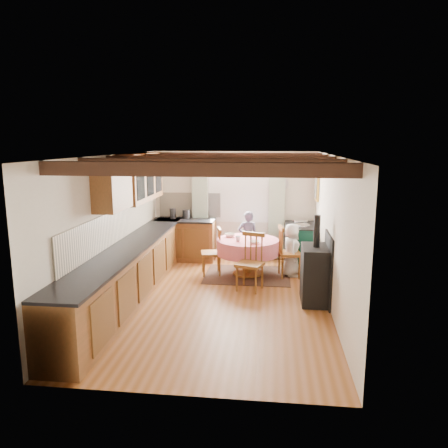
# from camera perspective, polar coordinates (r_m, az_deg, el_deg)

# --- Properties ---
(floor) EXTENTS (3.60, 5.50, 0.00)m
(floor) POSITION_cam_1_polar(r_m,az_deg,el_deg) (7.28, -0.73, -10.13)
(floor) COLOR #A06036
(floor) RESTS_ON ground
(ceiling) EXTENTS (3.60, 5.50, 0.00)m
(ceiling) POSITION_cam_1_polar(r_m,az_deg,el_deg) (6.79, -0.78, 9.11)
(ceiling) COLOR white
(ceiling) RESTS_ON ground
(wall_back) EXTENTS (3.60, 0.00, 2.40)m
(wall_back) POSITION_cam_1_polar(r_m,az_deg,el_deg) (9.63, 1.33, 2.48)
(wall_back) COLOR silver
(wall_back) RESTS_ON ground
(wall_front) EXTENTS (3.60, 0.00, 2.40)m
(wall_front) POSITION_cam_1_polar(r_m,az_deg,el_deg) (4.32, -5.45, -8.27)
(wall_front) COLOR silver
(wall_front) RESTS_ON ground
(wall_left) EXTENTS (0.00, 5.50, 2.40)m
(wall_left) POSITION_cam_1_polar(r_m,az_deg,el_deg) (7.38, -14.75, -0.49)
(wall_left) COLOR silver
(wall_left) RESTS_ON ground
(wall_right) EXTENTS (0.00, 5.50, 2.40)m
(wall_right) POSITION_cam_1_polar(r_m,az_deg,el_deg) (6.95, 14.14, -1.16)
(wall_right) COLOR silver
(wall_right) RESTS_ON ground
(beam_a) EXTENTS (3.60, 0.16, 0.16)m
(beam_a) POSITION_cam_1_polar(r_m,az_deg,el_deg) (4.82, -3.83, 7.26)
(beam_a) COLOR #3A2014
(beam_a) RESTS_ON ceiling
(beam_b) EXTENTS (3.60, 0.16, 0.16)m
(beam_b) POSITION_cam_1_polar(r_m,az_deg,el_deg) (5.81, -2.05, 7.90)
(beam_b) COLOR #3A2014
(beam_b) RESTS_ON ceiling
(beam_c) EXTENTS (3.60, 0.16, 0.16)m
(beam_c) POSITION_cam_1_polar(r_m,az_deg,el_deg) (6.80, -0.78, 8.35)
(beam_c) COLOR #3A2014
(beam_c) RESTS_ON ceiling
(beam_d) EXTENTS (3.60, 0.16, 0.16)m
(beam_d) POSITION_cam_1_polar(r_m,az_deg,el_deg) (7.79, 0.17, 8.69)
(beam_d) COLOR #3A2014
(beam_d) RESTS_ON ceiling
(beam_e) EXTENTS (3.60, 0.16, 0.16)m
(beam_e) POSITION_cam_1_polar(r_m,az_deg,el_deg) (8.78, 0.91, 8.94)
(beam_e) COLOR #3A2014
(beam_e) RESTS_ON ceiling
(splash_left) EXTENTS (0.02, 4.50, 0.55)m
(splash_left) POSITION_cam_1_polar(r_m,az_deg,el_deg) (7.65, -13.81, -0.05)
(splash_left) COLOR beige
(splash_left) RESTS_ON wall_left
(splash_back) EXTENTS (1.40, 0.02, 0.55)m
(splash_back) POSITION_cam_1_polar(r_m,az_deg,el_deg) (9.75, -4.55, 2.56)
(splash_back) COLOR beige
(splash_back) RESTS_ON wall_back
(base_cabinet_left) EXTENTS (0.60, 5.30, 0.88)m
(base_cabinet_left) POSITION_cam_1_polar(r_m,az_deg,el_deg) (7.46, -12.31, -6.27)
(base_cabinet_left) COLOR brown
(base_cabinet_left) RESTS_ON floor
(base_cabinet_back) EXTENTS (1.30, 0.60, 0.88)m
(base_cabinet_back) POSITION_cam_1_polar(r_m,az_deg,el_deg) (9.63, -5.09, -2.16)
(base_cabinet_back) COLOR brown
(base_cabinet_back) RESTS_ON floor
(worktop_left) EXTENTS (0.64, 5.30, 0.04)m
(worktop_left) POSITION_cam_1_polar(r_m,az_deg,el_deg) (7.34, -12.31, -2.85)
(worktop_left) COLOR black
(worktop_left) RESTS_ON base_cabinet_left
(worktop_back) EXTENTS (1.30, 0.64, 0.04)m
(worktop_back) POSITION_cam_1_polar(r_m,az_deg,el_deg) (9.52, -5.16, 0.51)
(worktop_back) COLOR black
(worktop_back) RESTS_ON base_cabinet_back
(wall_cabinet_glass) EXTENTS (0.34, 1.80, 0.90)m
(wall_cabinet_glass) POSITION_cam_1_polar(r_m,az_deg,el_deg) (8.35, -10.93, 6.17)
(wall_cabinet_glass) COLOR brown
(wall_cabinet_glass) RESTS_ON wall_left
(wall_cabinet_solid) EXTENTS (0.34, 0.90, 0.70)m
(wall_cabinet_solid) POSITION_cam_1_polar(r_m,az_deg,el_deg) (6.94, -14.61, 4.66)
(wall_cabinet_solid) COLOR brown
(wall_cabinet_solid) RESTS_ON wall_left
(window_frame) EXTENTS (1.34, 0.03, 1.54)m
(window_frame) POSITION_cam_1_polar(r_m,az_deg,el_deg) (9.56, 1.93, 4.83)
(window_frame) COLOR white
(window_frame) RESTS_ON wall_back
(window_pane) EXTENTS (1.20, 0.01, 1.40)m
(window_pane) POSITION_cam_1_polar(r_m,az_deg,el_deg) (9.56, 1.93, 4.84)
(window_pane) COLOR white
(window_pane) RESTS_ON wall_back
(curtain_left) EXTENTS (0.35, 0.10, 2.10)m
(curtain_left) POSITION_cam_1_polar(r_m,az_deg,el_deg) (9.64, -3.17, 1.88)
(curtain_left) COLOR #B1B4AA
(curtain_left) RESTS_ON wall_back
(curtain_right) EXTENTS (0.35, 0.10, 2.10)m
(curtain_right) POSITION_cam_1_polar(r_m,az_deg,el_deg) (9.51, 6.98, 1.69)
(curtain_right) COLOR #B1B4AA
(curtain_right) RESTS_ON wall_back
(curtain_rod) EXTENTS (2.00, 0.03, 0.03)m
(curtain_rod) POSITION_cam_1_polar(r_m,az_deg,el_deg) (9.43, 1.91, 8.41)
(curtain_rod) COLOR black
(curtain_rod) RESTS_ON wall_back
(wall_picture) EXTENTS (0.04, 0.50, 0.60)m
(wall_picture) POSITION_cam_1_polar(r_m,az_deg,el_deg) (9.13, 12.25, 4.93)
(wall_picture) COLOR gold
(wall_picture) RESTS_ON wall_right
(wall_plate) EXTENTS (0.30, 0.02, 0.30)m
(wall_plate) POSITION_cam_1_polar(r_m,az_deg,el_deg) (9.50, 7.67, 5.31)
(wall_plate) COLOR silver
(wall_plate) RESTS_ON wall_back
(rug) EXTENTS (1.66, 1.29, 0.01)m
(rug) POSITION_cam_1_polar(r_m,az_deg,el_deg) (8.59, 3.12, -6.77)
(rug) COLOR brown
(rug) RESTS_ON floor
(dining_table) EXTENTS (1.21, 1.21, 0.73)m
(dining_table) POSITION_cam_1_polar(r_m,az_deg,el_deg) (8.48, 3.15, -4.46)
(dining_table) COLOR #D96F81
(dining_table) RESTS_ON floor
(chair_near) EXTENTS (0.56, 0.57, 1.03)m
(chair_near) POSITION_cam_1_polar(r_m,az_deg,el_deg) (7.63, 3.45, -5.08)
(chair_near) COLOR brown
(chair_near) RESTS_ON floor
(chair_left) EXTENTS (0.50, 0.49, 0.95)m
(chair_left) POSITION_cam_1_polar(r_m,az_deg,el_deg) (8.50, -1.72, -3.66)
(chair_left) COLOR brown
(chair_left) RESTS_ON floor
(chair_right) EXTENTS (0.52, 0.50, 1.02)m
(chair_right) POSITION_cam_1_polar(r_m,az_deg,el_deg) (8.45, 8.71, -3.63)
(chair_right) COLOR brown
(chair_right) RESTS_ON floor
(aga_range) EXTENTS (0.65, 1.00, 0.92)m
(aga_range) POSITION_cam_1_polar(r_m,az_deg,el_deg) (9.19, 10.15, -2.79)
(aga_range) COLOR #103A2C
(aga_range) RESTS_ON floor
(cast_iron_stove) EXTENTS (0.44, 0.73, 1.46)m
(cast_iron_stove) POSITION_cam_1_polar(r_m,az_deg,el_deg) (7.16, 12.08, -4.60)
(cast_iron_stove) COLOR black
(cast_iron_stove) RESTS_ON floor
(child_far) EXTENTS (0.45, 0.33, 1.16)m
(child_far) POSITION_cam_1_polar(r_m,az_deg,el_deg) (9.20, 3.19, -1.85)
(child_far) COLOR #403F54
(child_far) RESTS_ON floor
(child_right) EXTENTS (0.37, 0.53, 1.05)m
(child_right) POSITION_cam_1_polar(r_m,az_deg,el_deg) (8.51, 8.95, -3.43)
(child_right) COLOR silver
(child_right) RESTS_ON floor
(bowl_a) EXTENTS (0.26, 0.26, 0.05)m
(bowl_a) POSITION_cam_1_polar(r_m,az_deg,el_deg) (8.06, 4.07, -2.42)
(bowl_a) COLOR silver
(bowl_a) RESTS_ON dining_table
(bowl_b) EXTENTS (0.23, 0.23, 0.07)m
(bowl_b) POSITION_cam_1_polar(r_m,az_deg,el_deg) (8.60, 0.81, -1.49)
(bowl_b) COLOR silver
(bowl_b) RESTS_ON dining_table
(cup) EXTENTS (0.15, 0.15, 0.10)m
(cup) POSITION_cam_1_polar(r_m,az_deg,el_deg) (8.23, 1.88, -1.95)
(cup) COLOR silver
(cup) RESTS_ON dining_table
(canister_tall) EXTENTS (0.14, 0.14, 0.23)m
(canister_tall) POSITION_cam_1_polar(r_m,az_deg,el_deg) (9.60, -6.82, 1.39)
(canister_tall) COLOR #262628
(canister_tall) RESTS_ON worktop_back
(canister_wide) EXTENTS (0.17, 0.17, 0.19)m
(canister_wide) POSITION_cam_1_polar(r_m,az_deg,el_deg) (9.59, -5.03, 1.30)
(canister_wide) COLOR #262628
(canister_wide) RESTS_ON worktop_back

